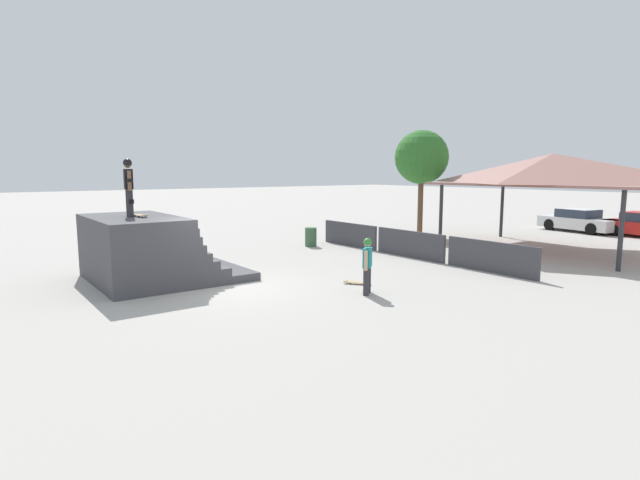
{
  "coord_description": "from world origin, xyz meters",
  "views": [
    {
      "loc": [
        13.11,
        -6.08,
        3.38
      ],
      "look_at": [
        -0.1,
        3.66,
        1.11
      ],
      "focal_mm": 28.0,
      "sensor_mm": 36.0,
      "label": 1
    }
  ],
  "objects": [
    {
      "name": "ground_plane",
      "position": [
        0.0,
        0.0,
        0.0
      ],
      "size": [
        160.0,
        160.0,
        0.0
      ],
      "primitive_type": "plane",
      "color": "#ADA8A0"
    },
    {
      "name": "quarter_pipe_ramp",
      "position": [
        -2.34,
        -1.38,
        0.9
      ],
      "size": [
        4.22,
        4.38,
        2.01
      ],
      "color": "#424247",
      "rests_on": "ground"
    },
    {
      "name": "skater_on_deck",
      "position": [
        -2.4,
        -1.79,
        3.01
      ],
      "size": [
        0.75,
        0.3,
        1.74
      ],
      "rotation": [
        0.0,
        0.0,
        -0.17
      ],
      "color": "#2D2D33",
      "rests_on": "quarter_pipe_ramp"
    },
    {
      "name": "skateboard_on_deck",
      "position": [
        -2.01,
        -1.59,
        2.07
      ],
      "size": [
        0.79,
        0.27,
        0.09
      ],
      "rotation": [
        0.0,
        0.0,
        0.09
      ],
      "color": "silver",
      "rests_on": "quarter_pipe_ramp"
    },
    {
      "name": "bystander_walking",
      "position": [
        3.02,
        2.98,
        0.92
      ],
      "size": [
        0.46,
        0.54,
        1.56
      ],
      "rotation": [
        0.0,
        0.0,
        2.26
      ],
      "color": "#2D2D33",
      "rests_on": "ground"
    },
    {
      "name": "skateboard_on_ground",
      "position": [
        1.94,
        3.52,
        0.06
      ],
      "size": [
        0.79,
        0.64,
        0.09
      ],
      "rotation": [
        0.0,
        0.0,
        3.76
      ],
      "color": "silver",
      "rests_on": "ground"
    },
    {
      "name": "barrier_fence",
      "position": [
        -0.45,
        8.32,
        0.53
      ],
      "size": [
        10.88,
        0.12,
        1.05
      ],
      "color": "#3D3D42",
      "rests_on": "ground"
    },
    {
      "name": "pavilion_shelter",
      "position": [
        1.86,
        14.35,
        3.43
      ],
      "size": [
        9.09,
        5.6,
        4.11
      ],
      "color": "#2D2D33",
      "rests_on": "ground"
    },
    {
      "name": "tree_beside_pavilion",
      "position": [
        -5.01,
        13.89,
        4.07
      ],
      "size": [
        2.81,
        2.81,
        5.5
      ],
      "color": "brown",
      "rests_on": "ground"
    },
    {
      "name": "trash_bin",
      "position": [
        -5.11,
        6.83,
        0.42
      ],
      "size": [
        0.52,
        0.52,
        0.85
      ],
      "primitive_type": "cylinder",
      "color": "#385B3D",
      "rests_on": "ground"
    },
    {
      "name": "parked_car_white",
      "position": [
        -0.68,
        22.16,
        0.6
      ],
      "size": [
        4.41,
        2.35,
        1.27
      ],
      "rotation": [
        0.0,
        0.0,
        -0.15
      ],
      "color": "silver",
      "rests_on": "ground"
    }
  ]
}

